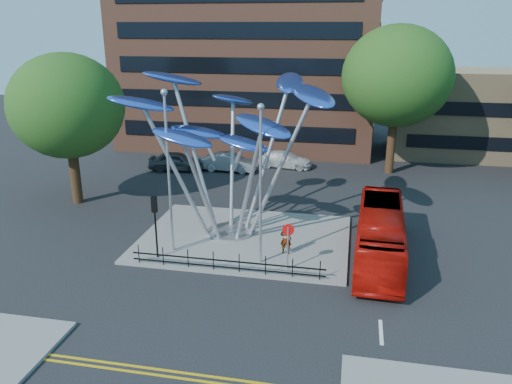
% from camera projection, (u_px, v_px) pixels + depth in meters
% --- Properties ---
extents(ground, '(120.00, 120.00, 0.00)m').
position_uv_depth(ground, '(238.00, 292.00, 23.49)').
color(ground, black).
rests_on(ground, ground).
extents(traffic_island, '(12.00, 9.00, 0.15)m').
position_uv_depth(traffic_island, '(245.00, 238.00, 29.23)').
color(traffic_island, slate).
rests_on(traffic_island, ground).
extents(double_yellow_near, '(40.00, 0.12, 0.01)m').
position_uv_depth(double_yellow_near, '(200.00, 375.00, 17.91)').
color(double_yellow_near, gold).
rests_on(double_yellow_near, ground).
extents(double_yellow_far, '(40.00, 0.12, 0.01)m').
position_uv_depth(double_yellow_far, '(197.00, 381.00, 17.63)').
color(double_yellow_far, gold).
rests_on(double_yellow_far, ground).
extents(low_building_near, '(15.00, 8.00, 8.00)m').
position_uv_depth(low_building_near, '(475.00, 113.00, 47.13)').
color(low_building_near, tan).
rests_on(low_building_near, ground).
extents(tree_right, '(8.80, 8.80, 12.11)m').
position_uv_depth(tree_right, '(397.00, 76.00, 39.90)').
color(tree_right, black).
rests_on(tree_right, ground).
extents(tree_left, '(7.60, 7.60, 10.32)m').
position_uv_depth(tree_left, '(67.00, 106.00, 33.23)').
color(tree_left, black).
rests_on(tree_left, ground).
extents(leaf_sculpture, '(12.72, 9.54, 9.51)m').
position_uv_depth(leaf_sculpture, '(228.00, 120.00, 27.90)').
color(leaf_sculpture, '#9EA0A5').
rests_on(leaf_sculpture, traffic_island).
extents(street_lamp_left, '(0.36, 0.36, 8.80)m').
position_uv_depth(street_lamp_left, '(168.00, 159.00, 25.88)').
color(street_lamp_left, '#9EA0A5').
rests_on(street_lamp_left, traffic_island).
extents(street_lamp_right, '(0.36, 0.36, 8.30)m').
position_uv_depth(street_lamp_right, '(261.00, 171.00, 24.56)').
color(street_lamp_right, '#9EA0A5').
rests_on(street_lamp_right, traffic_island).
extents(traffic_light_island, '(0.28, 0.18, 3.42)m').
position_uv_depth(traffic_light_island, '(155.00, 214.00, 25.91)').
color(traffic_light_island, black).
rests_on(traffic_light_island, traffic_island).
extents(no_entry_sign_island, '(0.60, 0.10, 2.45)m').
position_uv_depth(no_entry_sign_island, '(288.00, 239.00, 24.88)').
color(no_entry_sign_island, '#9EA0A5').
rests_on(no_entry_sign_island, traffic_island).
extents(pedestrian_railing_front, '(10.00, 0.06, 1.00)m').
position_uv_depth(pedestrian_railing_front, '(226.00, 264.00, 25.08)').
color(pedestrian_railing_front, black).
rests_on(pedestrian_railing_front, traffic_island).
extents(red_bus, '(2.72, 10.01, 2.77)m').
position_uv_depth(red_bus, '(380.00, 234.00, 26.50)').
color(red_bus, '#B30F08').
rests_on(red_bus, ground).
extents(pedestrian, '(0.62, 0.41, 1.68)m').
position_uv_depth(pedestrian, '(286.00, 239.00, 26.86)').
color(pedestrian, gray).
rests_on(pedestrian, traffic_island).
extents(parked_car_left, '(5.00, 2.56, 1.63)m').
position_uv_depth(parked_car_left, '(177.00, 161.00, 42.90)').
color(parked_car_left, '#404348').
rests_on(parked_car_left, ground).
extents(parked_car_mid, '(4.76, 1.87, 1.54)m').
position_uv_depth(parked_car_mid, '(230.00, 162.00, 42.72)').
color(parked_car_mid, '#A6A9AE').
rests_on(parked_car_mid, ground).
extents(parked_car_right, '(4.98, 2.49, 1.39)m').
position_uv_depth(parked_car_right, '(285.00, 160.00, 43.91)').
color(parked_car_right, silver).
rests_on(parked_car_right, ground).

